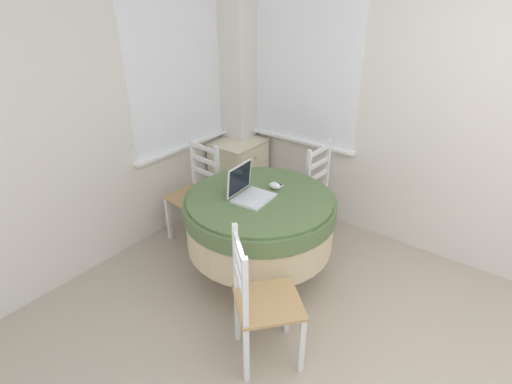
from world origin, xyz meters
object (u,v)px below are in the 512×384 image
at_px(laptop, 249,191).
at_px(dining_chair_near_right_window, 305,189).
at_px(corner_cabinet, 239,172).
at_px(round_dining_table, 260,217).
at_px(dining_chair_near_back_window, 196,194).
at_px(cell_phone, 277,185).
at_px(computer_mouse, 275,186).
at_px(dining_chair_camera_near, 261,303).

relative_size(laptop, dining_chair_near_right_window, 0.34).
bearing_deg(corner_cabinet, round_dining_table, -133.28).
relative_size(dining_chair_near_back_window, dining_chair_near_right_window, 1.00).
relative_size(cell_phone, dining_chair_near_back_window, 0.12).
distance_m(laptop, dining_chair_near_back_window, 0.85).
height_order(round_dining_table, dining_chair_near_right_window, dining_chair_near_right_window).
bearing_deg(round_dining_table, computer_mouse, -4.65).
distance_m(cell_phone, dining_chair_near_right_window, 0.64).
bearing_deg(round_dining_table, corner_cabinet, 46.72).
bearing_deg(computer_mouse, round_dining_table, 175.35).
bearing_deg(corner_cabinet, dining_chair_near_right_window, -94.56).
height_order(laptop, computer_mouse, laptop).
bearing_deg(computer_mouse, dining_chair_near_right_window, 7.78).
bearing_deg(round_dining_table, dining_chair_near_back_window, 82.08).
xyz_separation_m(cell_phone, dining_chair_camera_near, (-0.90, -0.51, -0.29)).
bearing_deg(cell_phone, round_dining_table, -178.98).
distance_m(computer_mouse, cell_phone, 0.07).
xyz_separation_m(round_dining_table, laptop, (-0.06, 0.06, 0.24)).
distance_m(dining_chair_near_back_window, dining_chair_camera_near, 1.52).
relative_size(cell_phone, dining_chair_near_right_window, 0.12).
distance_m(round_dining_table, computer_mouse, 0.28).
bearing_deg(computer_mouse, laptop, 163.52).
distance_m(round_dining_table, dining_chair_near_back_window, 0.83).
distance_m(cell_phone, dining_chair_near_back_window, 0.87).
bearing_deg(cell_phone, dining_chair_near_back_window, 98.98).
distance_m(laptop, corner_cabinet, 1.35).
height_order(round_dining_table, dining_chair_near_back_window, dining_chair_near_back_window).
xyz_separation_m(round_dining_table, dining_chair_camera_near, (-0.66, -0.50, -0.10)).
distance_m(cell_phone, dining_chair_camera_near, 1.07).
bearing_deg(dining_chair_near_right_window, cell_phone, -173.25).
distance_m(laptop, computer_mouse, 0.25).
distance_m(round_dining_table, dining_chair_near_right_window, 0.82).
xyz_separation_m(dining_chair_near_right_window, dining_chair_camera_near, (-1.46, -0.57, 0.00)).
bearing_deg(round_dining_table, dining_chair_near_right_window, 5.06).
xyz_separation_m(dining_chair_camera_near, corner_cabinet, (1.53, 1.43, -0.09)).
xyz_separation_m(cell_phone, corner_cabinet, (0.64, 0.93, -0.38)).
bearing_deg(computer_mouse, corner_cabinet, 53.56).
bearing_deg(computer_mouse, dining_chair_camera_near, -149.66).
bearing_deg(dining_chair_near_back_window, cell_phone, -81.02).
distance_m(round_dining_table, cell_phone, 0.31).
xyz_separation_m(laptop, computer_mouse, (0.24, -0.07, -0.03)).
bearing_deg(cell_phone, computer_mouse, -163.14).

